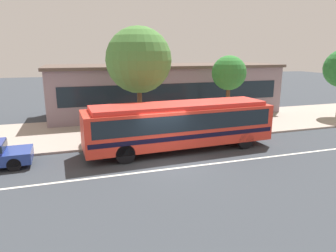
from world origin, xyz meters
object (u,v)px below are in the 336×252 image
(pedestrian_waiting_near_sign, at_px, (117,122))
(transit_bus, at_px, (180,123))
(street_tree_mid_block, at_px, (229,73))
(street_tree_near_stop, at_px, (139,60))

(pedestrian_waiting_near_sign, bearing_deg, transit_bus, -47.03)
(street_tree_mid_block, bearing_deg, transit_bus, -140.23)
(street_tree_near_stop, height_order, street_tree_mid_block, street_tree_near_stop)
(pedestrian_waiting_near_sign, xyz_separation_m, street_tree_near_stop, (1.60, 0.51, 3.80))
(transit_bus, height_order, pedestrian_waiting_near_sign, transit_bus)
(street_tree_near_stop, relative_size, street_tree_mid_block, 1.36)
(transit_bus, xyz_separation_m, street_tree_near_stop, (-1.47, 3.80, 3.38))
(street_tree_mid_block, bearing_deg, street_tree_near_stop, -173.80)
(pedestrian_waiting_near_sign, height_order, street_tree_near_stop, street_tree_near_stop)
(pedestrian_waiting_near_sign, relative_size, street_tree_near_stop, 0.25)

